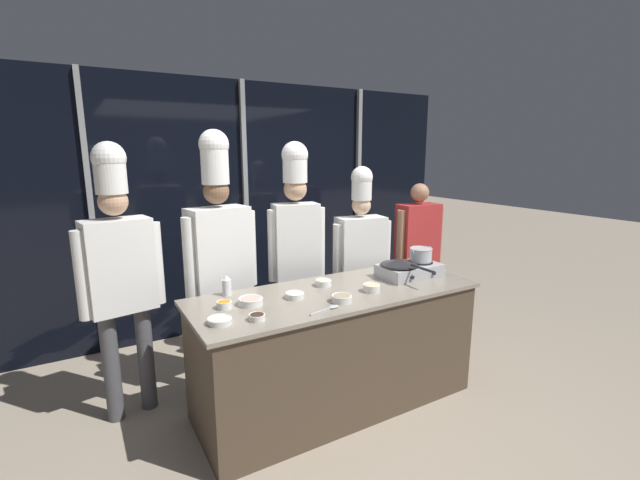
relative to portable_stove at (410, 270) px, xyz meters
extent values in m
plane|color=gray|center=(-0.74, -0.02, -0.99)|extent=(24.00, 24.00, 0.00)
cube|color=black|center=(-0.74, 1.91, 0.36)|extent=(5.34, 0.04, 2.70)
cube|color=gray|center=(-2.25, 1.86, 0.36)|extent=(0.05, 0.05, 2.70)
cube|color=gray|center=(-0.74, 1.86, 0.36)|extent=(0.05, 0.05, 2.70)
cube|color=gray|center=(0.77, 1.86, 0.36)|extent=(0.05, 0.05, 2.70)
cube|color=#4C3D2D|center=(-0.74, -0.02, -0.54)|extent=(2.14, 0.78, 0.90)
cube|color=gray|center=(-0.74, -0.02, -0.07)|extent=(2.21, 0.82, 0.03)
cube|color=#B2B5BA|center=(0.00, 0.00, 0.00)|extent=(0.51, 0.31, 0.10)
cylinder|color=black|center=(-0.12, 0.00, 0.05)|extent=(0.21, 0.21, 0.01)
cylinder|color=black|center=(-0.12, -0.17, 0.00)|extent=(0.03, 0.01, 0.03)
cylinder|color=black|center=(0.12, 0.00, 0.05)|extent=(0.21, 0.21, 0.01)
cylinder|color=black|center=(0.12, -0.17, 0.00)|extent=(0.03, 0.01, 0.03)
cylinder|color=#232326|center=(-0.12, 0.00, 0.06)|extent=(0.30, 0.30, 0.01)
cone|color=#232326|center=(-0.12, 0.00, 0.09)|extent=(0.31, 0.31, 0.05)
cylinder|color=black|center=(-0.12, -0.27, 0.10)|extent=(0.02, 0.24, 0.02)
cylinder|color=#B7BABF|center=(0.12, 0.00, 0.12)|extent=(0.18, 0.18, 0.11)
torus|color=#B7BABF|center=(0.12, 0.00, 0.17)|extent=(0.19, 0.19, 0.01)
torus|color=#B7BABF|center=(0.01, 0.00, 0.15)|extent=(0.01, 0.05, 0.05)
torus|color=#B7BABF|center=(0.22, 0.00, 0.15)|extent=(0.01, 0.05, 0.05)
cylinder|color=white|center=(-1.48, 0.31, 0.00)|extent=(0.07, 0.07, 0.12)
cone|color=white|center=(-1.48, 0.31, 0.08)|extent=(0.06, 0.06, 0.03)
cylinder|color=white|center=(-1.58, 0.06, -0.03)|extent=(0.10, 0.10, 0.05)
torus|color=white|center=(-1.58, 0.06, -0.01)|extent=(0.11, 0.11, 0.01)
cylinder|color=orange|center=(-1.58, 0.06, -0.02)|extent=(0.08, 0.08, 0.03)
cylinder|color=white|center=(-0.76, 0.14, -0.03)|extent=(0.13, 0.13, 0.05)
torus|color=white|center=(-0.76, 0.14, -0.01)|extent=(0.13, 0.13, 0.01)
cylinder|color=beige|center=(-0.76, 0.14, -0.02)|extent=(0.10, 0.10, 0.03)
cylinder|color=white|center=(-1.47, -0.24, -0.04)|extent=(0.10, 0.10, 0.04)
torus|color=white|center=(-1.47, -0.24, -0.02)|extent=(0.11, 0.11, 0.01)
cylinder|color=#382319|center=(-1.47, -0.24, -0.03)|extent=(0.08, 0.08, 0.02)
cylinder|color=white|center=(-1.41, 0.03, -0.03)|extent=(0.17, 0.17, 0.05)
torus|color=white|center=(-1.41, 0.03, -0.01)|extent=(0.17, 0.17, 0.01)
cylinder|color=#EAA893|center=(-1.41, 0.03, -0.02)|extent=(0.14, 0.14, 0.03)
cylinder|color=white|center=(-1.08, 0.00, -0.04)|extent=(0.13, 0.13, 0.04)
torus|color=white|center=(-1.08, 0.00, -0.02)|extent=(0.14, 0.14, 0.01)
cylinder|color=silver|center=(-1.08, 0.00, -0.03)|extent=(0.11, 0.11, 0.02)
cylinder|color=white|center=(-0.52, -0.16, -0.03)|extent=(0.13, 0.13, 0.05)
torus|color=white|center=(-0.52, -0.16, 0.00)|extent=(0.13, 0.13, 0.01)
cylinder|color=#E0C689|center=(-0.52, -0.16, -0.01)|extent=(0.10, 0.10, 0.03)
cylinder|color=white|center=(-0.83, -0.23, -0.03)|extent=(0.14, 0.14, 0.05)
torus|color=white|center=(-0.83, -0.23, -0.01)|extent=(0.15, 0.15, 0.01)
cylinder|color=#9E896B|center=(-0.83, -0.23, -0.02)|extent=(0.12, 0.12, 0.03)
cylinder|color=white|center=(-1.69, -0.18, -0.04)|extent=(0.15, 0.15, 0.03)
torus|color=white|center=(-1.69, -0.18, -0.02)|extent=(0.15, 0.15, 0.01)
cylinder|color=silver|center=(-1.69, -0.18, -0.03)|extent=(0.12, 0.12, 0.02)
cube|color=#B2B5BA|center=(-1.07, -0.33, -0.05)|extent=(0.17, 0.05, 0.01)
ellipsoid|color=#B2B5BA|center=(-0.94, -0.30, -0.05)|extent=(0.09, 0.07, 0.02)
cylinder|color=#4C4C51|center=(-2.03, 0.67, -0.57)|extent=(0.12, 0.12, 0.83)
cylinder|color=#4C4C51|center=(-2.27, 0.63, -0.57)|extent=(0.12, 0.12, 0.83)
cube|color=white|center=(-2.15, 0.65, 0.18)|extent=(0.48, 0.31, 0.67)
cylinder|color=white|center=(-1.90, 0.66, 0.16)|extent=(0.09, 0.09, 0.62)
cylinder|color=white|center=(-2.39, 0.57, 0.16)|extent=(0.09, 0.09, 0.62)
sphere|color=tan|center=(-2.15, 0.65, 0.64)|extent=(0.20, 0.20, 0.20)
cylinder|color=white|center=(-2.15, 0.65, 0.82)|extent=(0.21, 0.21, 0.24)
sphere|color=white|center=(-2.15, 0.65, 0.94)|extent=(0.22, 0.22, 0.22)
cylinder|color=#4C4C51|center=(-1.29, 0.70, -0.56)|extent=(0.12, 0.12, 0.85)
cylinder|color=#4C4C51|center=(-1.55, 0.65, -0.56)|extent=(0.12, 0.12, 0.85)
cube|color=white|center=(-1.42, 0.68, 0.20)|extent=(0.51, 0.33, 0.68)
cylinder|color=white|center=(-1.15, 0.69, 0.18)|extent=(0.10, 0.10, 0.63)
cylinder|color=white|center=(-1.67, 0.59, 0.18)|extent=(0.10, 0.10, 0.63)
sphere|color=brown|center=(-1.42, 0.68, 0.67)|extent=(0.20, 0.20, 0.20)
cylinder|color=white|center=(-1.42, 0.68, 0.88)|extent=(0.21, 0.21, 0.30)
sphere|color=white|center=(-1.42, 0.68, 1.03)|extent=(0.23, 0.23, 0.23)
cylinder|color=#4C4C51|center=(-0.62, 0.66, -0.57)|extent=(0.10, 0.10, 0.84)
cylinder|color=#4C4C51|center=(-0.83, 0.70, -0.57)|extent=(0.10, 0.10, 0.84)
cube|color=white|center=(-0.72, 0.68, 0.19)|extent=(0.42, 0.27, 0.68)
cylinder|color=white|center=(-0.51, 0.62, 0.18)|extent=(0.08, 0.08, 0.62)
cylinder|color=white|center=(-0.95, 0.69, 0.18)|extent=(0.08, 0.08, 0.62)
sphere|color=tan|center=(-0.72, 0.68, 0.66)|extent=(0.20, 0.20, 0.20)
cylinder|color=white|center=(-0.72, 0.68, 0.83)|extent=(0.21, 0.21, 0.24)
sphere|color=white|center=(-0.72, 0.68, 0.95)|extent=(0.23, 0.23, 0.23)
cylinder|color=#2D3856|center=(0.06, 0.61, -0.61)|extent=(0.12, 0.12, 0.75)
cylinder|color=#2D3856|center=(-0.19, 0.64, -0.61)|extent=(0.12, 0.12, 0.75)
cube|color=white|center=(-0.06, 0.63, 0.07)|extent=(0.49, 0.30, 0.61)
cylinder|color=white|center=(0.19, 0.55, 0.05)|extent=(0.09, 0.09, 0.56)
cylinder|color=white|center=(-0.32, 0.63, 0.05)|extent=(0.09, 0.09, 0.56)
sphere|color=beige|center=(-0.06, 0.63, 0.48)|extent=(0.18, 0.18, 0.18)
cylinder|color=white|center=(-0.06, 0.63, 0.64)|extent=(0.19, 0.19, 0.21)
sphere|color=white|center=(-0.06, 0.63, 0.74)|extent=(0.20, 0.20, 0.20)
cylinder|color=#2D3856|center=(0.80, 0.63, -0.59)|extent=(0.11, 0.11, 0.79)
cylinder|color=#2D3856|center=(0.56, 0.65, -0.59)|extent=(0.11, 0.11, 0.79)
cube|color=#B72D2D|center=(0.68, 0.64, 0.13)|extent=(0.45, 0.26, 0.64)
cylinder|color=#A87A5B|center=(0.92, 0.59, 0.11)|extent=(0.09, 0.09, 0.59)
cylinder|color=#A87A5B|center=(0.43, 0.63, 0.11)|extent=(0.09, 0.09, 0.59)
sphere|color=#A87A5B|center=(0.68, 0.64, 0.56)|extent=(0.19, 0.19, 0.19)
camera|label=1|loc=(-2.40, -2.61, 0.99)|focal=24.00mm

